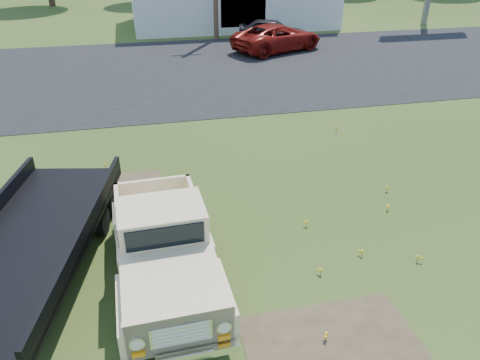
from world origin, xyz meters
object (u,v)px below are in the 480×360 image
Objects in this scene: vintage_pickup_truck at (164,246)px; dark_sedan at (271,30)px; flatbed_trailer at (29,236)px; red_pickup at (277,38)px.

dark_sedan is (8.30, 21.19, -0.20)m from vintage_pickup_truck.
flatbed_trailer reaches higher than vintage_pickup_truck.
dark_sedan is at bearing -31.82° from red_pickup.
vintage_pickup_truck reaches higher than dark_sedan.
red_pickup is 1.33× the size of dark_sedan.
flatbed_trailer is 1.27× the size of red_pickup.
red_pickup is at bearing -166.61° from dark_sedan.
vintage_pickup_truck is at bearing 133.69° from red_pickup.
vintage_pickup_truck is 22.76m from dark_sedan.
vintage_pickup_truck is 2.71m from flatbed_trailer.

